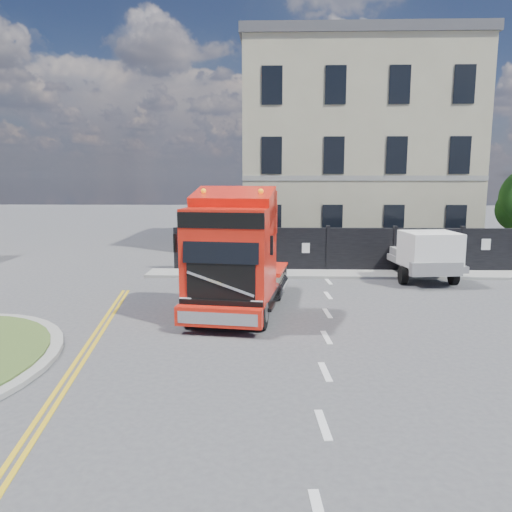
{
  "coord_description": "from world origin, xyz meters",
  "views": [
    {
      "loc": [
        1.45,
        -13.42,
        4.35
      ],
      "look_at": [
        0.96,
        2.24,
        1.8
      ],
      "focal_mm": 35.0,
      "sensor_mm": 36.0,
      "label": 1
    }
  ],
  "objects": [
    {
      "name": "ground",
      "position": [
        0.0,
        0.0,
        0.0
      ],
      "size": [
        120.0,
        120.0,
        0.0
      ],
      "primitive_type": "plane",
      "color": "#424244",
      "rests_on": "ground"
    },
    {
      "name": "hoarding_fence",
      "position": [
        6.55,
        9.0,
        1.0
      ],
      "size": [
        18.8,
        0.25,
        2.0
      ],
      "color": "black",
      "rests_on": "ground"
    },
    {
      "name": "georgian_building",
      "position": [
        6.0,
        16.5,
        5.77
      ],
      "size": [
        12.3,
        10.3,
        12.8
      ],
      "color": "#B4AE8F",
      "rests_on": "ground"
    },
    {
      "name": "pavement_far",
      "position": [
        6.0,
        8.1,
        0.06
      ],
      "size": [
        20.0,
        1.6,
        0.12
      ],
      "primitive_type": "cube",
      "color": "gray",
      "rests_on": "ground"
    },
    {
      "name": "truck",
      "position": [
        0.32,
        1.79,
        1.73
      ],
      "size": [
        3.25,
        6.71,
        3.86
      ],
      "rotation": [
        0.0,
        0.0,
        -0.14
      ],
      "color": "black",
      "rests_on": "ground"
    },
    {
      "name": "flatbed_pickup",
      "position": [
        7.76,
        7.02,
        1.14
      ],
      "size": [
        2.57,
        5.28,
        2.12
      ],
      "rotation": [
        0.0,
        0.0,
        0.11
      ],
      "color": "slate",
      "rests_on": "ground"
    }
  ]
}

